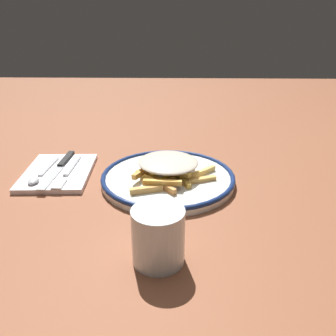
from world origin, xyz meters
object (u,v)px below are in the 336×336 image
object	(u,v)px
napkin	(58,172)
knife	(61,166)
fork	(68,172)
water_glass	(158,236)
plate	(168,178)
fries_heap	(168,166)
spoon	(40,175)

from	to	relation	value
napkin	knife	world-z (taller)	knife
napkin	fork	bearing A→B (deg)	156.20
knife	water_glass	xyz separation A→B (m)	(-0.25, 0.33, 0.03)
fork	napkin	bearing A→B (deg)	-23.80
fork	water_glass	world-z (taller)	water_glass
plate	napkin	distance (m)	0.26
fork	water_glass	size ratio (longest dim) A/B	1.95
napkin	water_glass	distance (m)	0.40
napkin	fork	xyz separation A→B (m)	(-0.03, 0.01, 0.01)
fries_heap	napkin	distance (m)	0.27
spoon	water_glass	size ratio (longest dim) A/B	1.69
plate	fork	bearing A→B (deg)	-5.86
plate	water_glass	xyz separation A→B (m)	(0.01, 0.27, 0.03)
fork	knife	xyz separation A→B (m)	(0.03, -0.03, 0.00)
plate	water_glass	size ratio (longest dim) A/B	3.33
fries_heap	napkin	bearing A→B (deg)	-7.78
fries_heap	spoon	size ratio (longest dim) A/B	1.34
fries_heap	fork	bearing A→B (deg)	-5.74
plate	water_glass	world-z (taller)	water_glass
plate	spoon	bearing A→B (deg)	-0.26
fork	spoon	xyz separation A→B (m)	(0.06, 0.02, 0.00)
napkin	knife	distance (m)	0.02
plate	knife	world-z (taller)	plate
knife	water_glass	world-z (taller)	water_glass
napkin	fries_heap	bearing A→B (deg)	172.22
napkin	knife	size ratio (longest dim) A/B	0.95
spoon	water_glass	world-z (taller)	water_glass
napkin	spoon	world-z (taller)	spoon
plate	fries_heap	size ratio (longest dim) A/B	1.47
knife	fries_heap	bearing A→B (deg)	168.15
fries_heap	spoon	world-z (taller)	fries_heap
fork	spoon	bearing A→B (deg)	21.27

